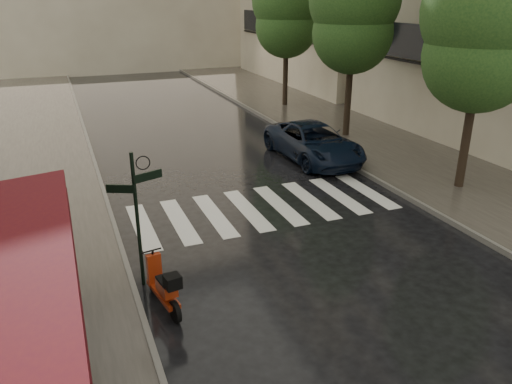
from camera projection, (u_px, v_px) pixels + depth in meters
ground at (239, 354)px, 9.04m from camera, size 120.00×120.00×0.00m
sidewalk_near at (6, 175)px, 17.82m from camera, size 6.00×60.00×0.12m
sidewalk_far at (360, 134)px, 22.90m from camera, size 5.50×60.00×0.12m
curb_near at (95, 164)px, 18.86m from camera, size 0.12×60.00×0.16m
curb_far at (305, 140)px, 21.93m from camera, size 0.12×60.00×0.16m
crosswalk at (264, 207)px, 15.24m from camera, size 7.85×3.20×0.01m
signpost at (137, 210)px, 10.54m from camera, size 1.17×0.29×3.10m
tree_near at (485, 21)px, 14.68m from camera, size 3.80×3.80×7.99m
tree_mid at (354, 6)px, 20.58m from camera, size 3.80×3.80×8.34m
tree_far at (287, 6)px, 26.74m from camera, size 3.80×3.80×8.16m
scooter at (164, 287)px, 10.19m from camera, size 0.59×1.64×1.08m
parked_car at (313, 142)px, 19.42m from camera, size 2.46×5.07×1.39m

